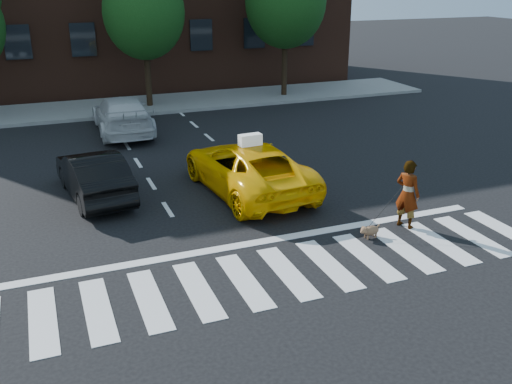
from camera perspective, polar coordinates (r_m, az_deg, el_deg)
ground at (r=12.45m, az=3.17°, el=-8.04°), size 120.00×120.00×0.00m
crosswalk at (r=12.44m, az=3.17°, el=-8.02°), size 13.00×2.40×0.01m
stop_line at (r=13.75m, az=0.40°, el=-5.01°), size 12.00×0.30×0.01m
sidewalk_far at (r=28.38m, az=-11.75°, el=8.47°), size 30.00×4.00×0.15m
tree_mid at (r=27.37m, az=-11.16°, el=18.19°), size 3.69×3.69×7.10m
taxi at (r=16.66m, az=-0.82°, el=2.46°), size 2.86×5.46×1.47m
black_sedan at (r=16.89m, az=-15.92°, el=1.67°), size 1.90×4.23×1.35m
white_suv at (r=23.65m, az=-13.22°, el=7.53°), size 2.19×5.13×1.47m
woman at (r=14.73m, az=14.91°, el=-0.20°), size 0.65×0.76×1.77m
dog at (r=14.15m, az=11.28°, el=-3.80°), size 0.60×0.28×0.34m
taxi_sign at (r=16.22m, az=-0.59°, el=5.25°), size 0.67×0.33×0.32m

